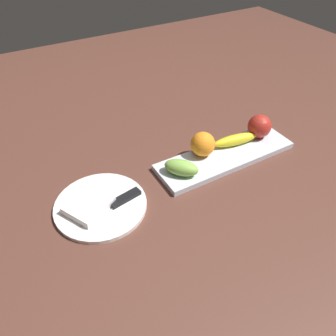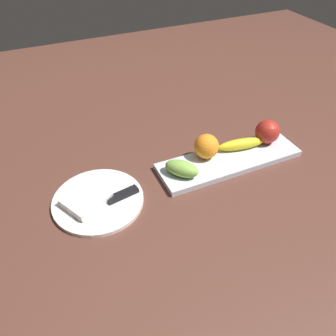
{
  "view_description": "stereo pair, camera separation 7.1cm",
  "coord_description": "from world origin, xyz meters",
  "px_view_note": "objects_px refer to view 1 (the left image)",
  "views": [
    {
      "loc": [
        0.58,
        0.63,
        0.65
      ],
      "look_at": [
        0.23,
        0.02,
        0.05
      ],
      "focal_mm": 35.38,
      "sensor_mm": 36.0,
      "label": 1
    },
    {
      "loc": [
        0.52,
        0.66,
        0.65
      ],
      "look_at": [
        0.23,
        0.02,
        0.05
      ],
      "focal_mm": 35.38,
      "sensor_mm": 36.0,
      "label": 2
    }
  ],
  "objects_px": {
    "orange_near_apple": "(203,144)",
    "dinner_plate": "(101,205)",
    "banana": "(235,139)",
    "apple": "(259,126)",
    "grape_bunch": "(181,168)",
    "folded_napkin": "(89,205)",
    "knife": "(120,201)",
    "fruit_tray": "(225,156)"
  },
  "relations": [
    {
      "from": "grape_bunch",
      "to": "knife",
      "type": "xyz_separation_m",
      "value": [
        0.19,
        0.01,
        -0.02
      ]
    },
    {
      "from": "orange_near_apple",
      "to": "banana",
      "type": "bearing_deg",
      "value": 175.85
    },
    {
      "from": "fruit_tray",
      "to": "folded_napkin",
      "type": "relative_size",
      "value": 4.17
    },
    {
      "from": "folded_napkin",
      "to": "knife",
      "type": "relative_size",
      "value": 0.59
    },
    {
      "from": "fruit_tray",
      "to": "dinner_plate",
      "type": "bearing_deg",
      "value": 0.0
    },
    {
      "from": "apple",
      "to": "grape_bunch",
      "type": "xyz_separation_m",
      "value": [
        0.32,
        0.04,
        -0.02
      ]
    },
    {
      "from": "banana",
      "to": "orange_near_apple",
      "type": "xyz_separation_m",
      "value": [
        0.12,
        -0.01,
        0.02
      ]
    },
    {
      "from": "folded_napkin",
      "to": "grape_bunch",
      "type": "bearing_deg",
      "value": 177.96
    },
    {
      "from": "apple",
      "to": "folded_napkin",
      "type": "height_order",
      "value": "apple"
    },
    {
      "from": "orange_near_apple",
      "to": "folded_napkin",
      "type": "height_order",
      "value": "orange_near_apple"
    },
    {
      "from": "apple",
      "to": "banana",
      "type": "bearing_deg",
      "value": -0.25
    },
    {
      "from": "grape_bunch",
      "to": "folded_napkin",
      "type": "xyz_separation_m",
      "value": [
        0.27,
        -0.01,
        -0.02
      ]
    },
    {
      "from": "banana",
      "to": "orange_near_apple",
      "type": "bearing_deg",
      "value": -174.73
    },
    {
      "from": "fruit_tray",
      "to": "apple",
      "type": "relative_size",
      "value": 5.88
    },
    {
      "from": "fruit_tray",
      "to": "knife",
      "type": "height_order",
      "value": "knife"
    },
    {
      "from": "fruit_tray",
      "to": "orange_near_apple",
      "type": "relative_size",
      "value": 5.97
    },
    {
      "from": "fruit_tray",
      "to": "knife",
      "type": "distance_m",
      "value": 0.36
    },
    {
      "from": "dinner_plate",
      "to": "folded_napkin",
      "type": "relative_size",
      "value": 2.27
    },
    {
      "from": "orange_near_apple",
      "to": "dinner_plate",
      "type": "xyz_separation_m",
      "value": [
        0.35,
        0.04,
        -0.05
      ]
    },
    {
      "from": "grape_bunch",
      "to": "folded_napkin",
      "type": "relative_size",
      "value": 0.93
    },
    {
      "from": "dinner_plate",
      "to": "banana",
      "type": "bearing_deg",
      "value": -176.65
    },
    {
      "from": "dinner_plate",
      "to": "knife",
      "type": "bearing_deg",
      "value": 157.06
    },
    {
      "from": "apple",
      "to": "orange_near_apple",
      "type": "distance_m",
      "value": 0.21
    },
    {
      "from": "fruit_tray",
      "to": "grape_bunch",
      "type": "relative_size",
      "value": 4.49
    },
    {
      "from": "orange_near_apple",
      "to": "grape_bunch",
      "type": "xyz_separation_m",
      "value": [
        0.1,
        0.05,
        -0.01
      ]
    },
    {
      "from": "apple",
      "to": "fruit_tray",
      "type": "bearing_deg",
      "value": 10.18
    },
    {
      "from": "apple",
      "to": "grape_bunch",
      "type": "height_order",
      "value": "apple"
    },
    {
      "from": "fruit_tray",
      "to": "grape_bunch",
      "type": "bearing_deg",
      "value": 3.33
    },
    {
      "from": "banana",
      "to": "apple",
      "type": "bearing_deg",
      "value": 9.18
    },
    {
      "from": "knife",
      "to": "fruit_tray",
      "type": "bearing_deg",
      "value": 173.65
    },
    {
      "from": "banana",
      "to": "knife",
      "type": "height_order",
      "value": "banana"
    },
    {
      "from": "banana",
      "to": "knife",
      "type": "bearing_deg",
      "value": -164.07
    },
    {
      "from": "fruit_tray",
      "to": "orange_near_apple",
      "type": "bearing_deg",
      "value": -29.46
    },
    {
      "from": "folded_napkin",
      "to": "banana",
      "type": "bearing_deg",
      "value": -176.85
    },
    {
      "from": "orange_near_apple",
      "to": "folded_napkin",
      "type": "bearing_deg",
      "value": 5.43
    },
    {
      "from": "apple",
      "to": "dinner_plate",
      "type": "bearing_deg",
      "value": 2.75
    },
    {
      "from": "folded_napkin",
      "to": "apple",
      "type": "bearing_deg",
      "value": -177.4
    },
    {
      "from": "orange_near_apple",
      "to": "folded_napkin",
      "type": "xyz_separation_m",
      "value": [
        0.38,
        0.04,
        -0.03
      ]
    },
    {
      "from": "apple",
      "to": "grape_bunch",
      "type": "relative_size",
      "value": 0.76
    },
    {
      "from": "fruit_tray",
      "to": "apple",
      "type": "height_order",
      "value": "apple"
    },
    {
      "from": "fruit_tray",
      "to": "grape_bunch",
      "type": "height_order",
      "value": "grape_bunch"
    },
    {
      "from": "fruit_tray",
      "to": "dinner_plate",
      "type": "distance_m",
      "value": 0.41
    }
  ]
}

